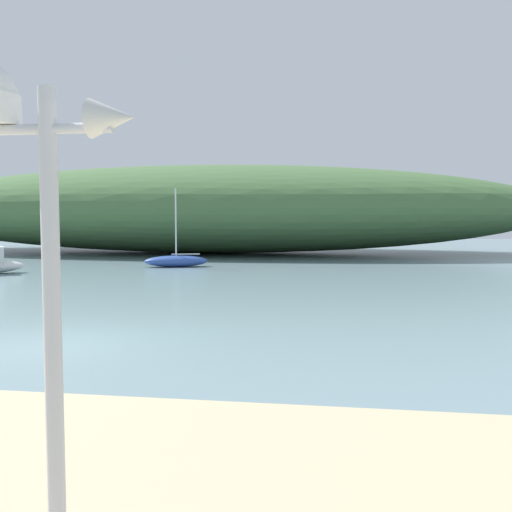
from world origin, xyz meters
name	(u,v)px	position (x,y,z in m)	size (l,w,h in m)	color
ground_plane	(43,347)	(0.00, 0.00, 0.00)	(120.00, 120.00, 0.00)	gray
distant_hill	(203,209)	(-4.18, 30.90, 3.20)	(49.44, 15.60, 6.40)	#476B3D
mast_structure	(15,163)	(4.04, -7.54, 3.08)	(1.28, 0.47, 3.55)	silver
sailboat_near_shore	(176,261)	(-2.64, 18.65, 0.32)	(3.52, 2.07, 4.16)	#2D4C9E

